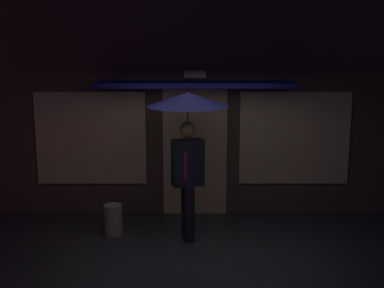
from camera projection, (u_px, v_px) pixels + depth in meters
ground_plane at (196, 267)px, 6.64m from camera, size 18.00×18.00×0.00m
building_facade at (195, 87)px, 8.50m from camera, size 10.81×1.00×4.48m
person_with_umbrella at (188, 123)px, 7.24m from camera, size 1.21×1.21×2.25m
sidewalk_bollard at (114, 220)px, 7.75m from camera, size 0.28×0.28×0.48m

